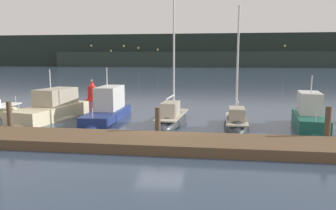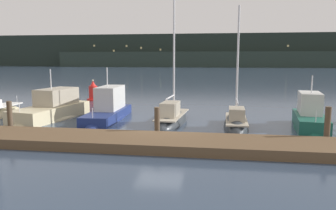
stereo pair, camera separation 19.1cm
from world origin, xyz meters
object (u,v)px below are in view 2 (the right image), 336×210
(sailboat_berth_5, at_px, (172,121))
(motorboat_berth_7, at_px, (310,122))
(motorboat_berth_4, at_px, (108,113))
(sailboat_berth_6, at_px, (236,126))
(motorboat_berth_3, at_px, (52,113))
(channel_buoy, at_px, (93,93))

(sailboat_berth_5, xyz_separation_m, motorboat_berth_7, (8.21, -0.41, 0.24))
(motorboat_berth_4, height_order, sailboat_berth_5, sailboat_berth_5)
(sailboat_berth_6, bearing_deg, motorboat_berth_7, 5.21)
(motorboat_berth_3, xyz_separation_m, sailboat_berth_5, (8.34, -0.33, -0.23))
(motorboat_berth_7, bearing_deg, channel_buoy, 149.41)
(sailboat_berth_6, bearing_deg, channel_buoy, 140.86)
(motorboat_berth_4, distance_m, motorboat_berth_7, 12.76)
(channel_buoy, bearing_deg, sailboat_berth_6, -39.14)
(sailboat_berth_6, distance_m, channel_buoy, 16.83)
(motorboat_berth_4, relative_size, sailboat_berth_5, 0.73)
(motorboat_berth_3, height_order, motorboat_berth_7, motorboat_berth_3)
(motorboat_berth_4, height_order, motorboat_berth_7, motorboat_berth_4)
(sailboat_berth_5, height_order, sailboat_berth_6, sailboat_berth_5)
(motorboat_berth_3, relative_size, sailboat_berth_5, 0.77)
(motorboat_berth_4, relative_size, channel_buoy, 3.32)
(motorboat_berth_4, relative_size, motorboat_berth_7, 1.24)
(motorboat_berth_4, bearing_deg, sailboat_berth_6, -10.44)
(sailboat_berth_5, height_order, channel_buoy, sailboat_berth_5)
(motorboat_berth_3, distance_m, motorboat_berth_7, 16.56)
(motorboat_berth_4, bearing_deg, motorboat_berth_3, -173.62)
(motorboat_berth_3, distance_m, motorboat_berth_4, 3.87)
(sailboat_berth_5, relative_size, sailboat_berth_6, 1.16)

